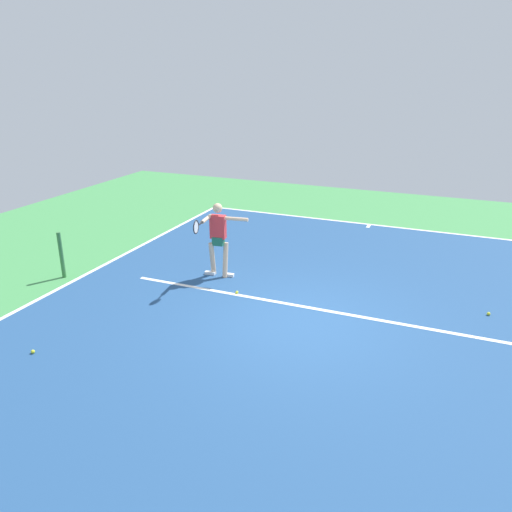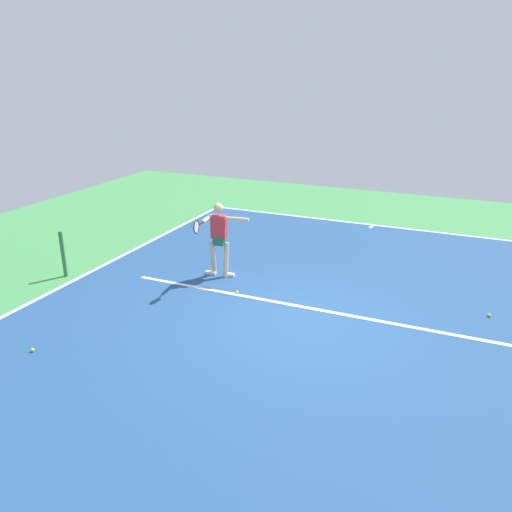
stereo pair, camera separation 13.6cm
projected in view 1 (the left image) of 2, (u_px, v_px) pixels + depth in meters
name	position (u px, v px, depth m)	size (l,w,h in m)	color
ground_plane	(301.00, 322.00, 9.48)	(22.90, 22.90, 0.00)	#428E4C
court_surface	(301.00, 322.00, 9.48)	(10.72, 13.79, 0.00)	navy
court_line_baseline_near	(370.00, 224.00, 15.39)	(10.72, 0.10, 0.01)	white
court_line_sideline_right	(77.00, 279.00, 11.39)	(0.10, 13.79, 0.01)	white
court_line_service	(311.00, 308.00, 10.03)	(8.04, 0.10, 0.01)	white
court_line_centre_mark	(369.00, 226.00, 15.22)	(0.10, 0.30, 0.01)	white
net_post	(61.00, 255.00, 11.33)	(0.09, 0.09, 1.07)	#38753D
tennis_player	(218.00, 235.00, 11.23)	(1.04, 1.19, 1.72)	beige
tennis_ball_far_corner	(33.00, 352.00, 8.42)	(0.07, 0.07, 0.07)	yellow
tennis_ball_centre_court	(489.00, 314.00, 9.72)	(0.07, 0.07, 0.07)	yellow
tennis_ball_near_player	(237.00, 292.00, 10.65)	(0.07, 0.07, 0.07)	yellow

